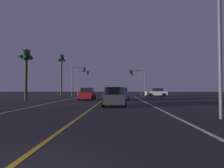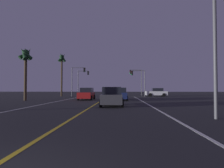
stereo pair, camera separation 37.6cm
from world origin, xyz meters
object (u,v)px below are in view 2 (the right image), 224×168
Objects in this scene: traffic_light_near_right at (138,77)px; car_ahead_far at (120,94)px; palm_tree_left_far at (62,62)px; car_lead_same_lane at (112,97)px; car_crossing_side at (156,92)px; street_lamp_right_near at (205,18)px; traffic_light_far_left at (83,77)px; palm_tree_left_mid at (26,58)px; car_oncoming at (87,94)px; traffic_light_far_right at (136,77)px; traffic_light_near_left at (78,75)px.

car_ahead_far is at bearing 73.55° from traffic_light_near_right.
car_lead_same_lane is at bearing -61.62° from palm_tree_left_far.
street_lamp_right_near reaches higher than car_crossing_side.
palm_tree_left_mid reaches higher than traffic_light_far_left.
palm_tree_left_far is at bearing 42.89° from car_ahead_far.
car_oncoming is 10.06m from car_lead_same_lane.
car_lead_same_lane is 26.51m from traffic_light_far_right.
car_ahead_far is 0.74× the size of traffic_light_far_left.
car_lead_same_lane is 9.69m from street_lamp_right_near.
car_lead_same_lane is at bearing 78.09° from traffic_light_near_right.
traffic_light_near_left is at bearing -14.92° from palm_tree_left_far.
palm_tree_left_mid is (-16.77, 13.87, 0.42)m from street_lamp_right_near.
palm_tree_left_far reaches higher than car_oncoming.
traffic_light_near_right is at bearing -24.18° from traffic_light_far_left.
car_lead_same_lane is 0.72× the size of traffic_light_far_right.
street_lamp_right_near is (9.12, -16.22, 4.35)m from car_oncoming.
traffic_light_far_left is at bearing 17.05° from car_lead_same_lane.
car_crossing_side is at bearing 135.33° from car_oncoming.
palm_tree_left_far is (-15.86, 0.99, 3.37)m from traffic_light_near_right.
street_lamp_right_near reaches higher than traffic_light_far_right.
traffic_light_near_left reaches higher than traffic_light_far_left.
street_lamp_right_near is (4.39, -15.20, 4.35)m from car_ahead_far.
traffic_light_near_left reaches higher than car_lead_same_lane.
car_ahead_far is 0.73× the size of traffic_light_near_left.
car_oncoming is 0.74× the size of traffic_light_far_left.
car_lead_same_lane is at bearing -30.45° from palm_tree_left_mid.
palm_tree_left_mid is at bearing 49.87° from traffic_light_far_right.
car_oncoming is 1.00× the size of car_crossing_side.
car_oncoming is 0.72× the size of traffic_light_far_right.
car_lead_same_lane is 14.37m from palm_tree_left_mid.
car_oncoming is 0.82× the size of traffic_light_near_right.
car_lead_same_lane is (-0.70, -8.20, 0.00)m from car_ahead_far.
palm_tree_left_mid reaches higher than car_crossing_side.
car_ahead_far is at bearing 60.77° from car_crossing_side.
car_oncoming is 12.34m from traffic_light_near_left.
traffic_light_far_right is at bearing -11.69° from car_ahead_far.
traffic_light_far_left is at bearing 26.02° from car_ahead_far.
traffic_light_far_left reaches higher than traffic_light_near_right.
car_oncoming is 19.11m from street_lamp_right_near.
traffic_light_far_right reaches higher than car_ahead_far.
traffic_light_far_right reaches higher than traffic_light_near_right.
car_ahead_far is at bearing 78.31° from traffic_light_far_right.
car_lead_same_lane is 0.53× the size of street_lamp_right_near.
traffic_light_far_right reaches higher than traffic_light_far_left.
street_lamp_right_near is at bearing -68.39° from traffic_light_far_left.
traffic_light_far_right is at bearing 153.31° from car_oncoming.
traffic_light_near_right is at bearing 143.33° from car_oncoming.
street_lamp_right_near is at bearing -64.72° from traffic_light_near_left.
palm_tree_left_mid is at bearing 59.55° from car_lead_same_lane.
palm_tree_left_far reaches higher than traffic_light_near_right.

